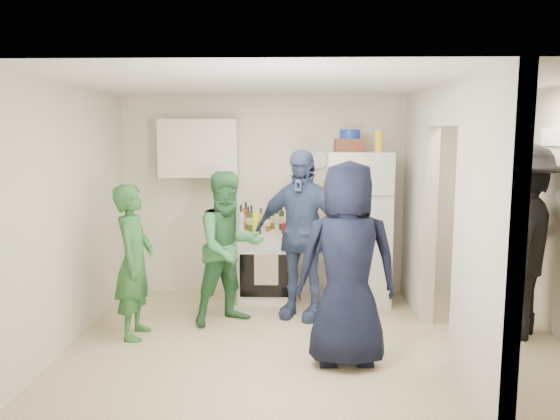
# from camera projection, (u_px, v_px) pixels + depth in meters

# --- Properties ---
(floor) EXTENTS (4.80, 4.80, 0.00)m
(floor) POSITION_uv_depth(u_px,v_px,m) (317.00, 341.00, 5.38)
(floor) COLOR beige
(floor) RESTS_ON ground
(wall_back) EXTENTS (4.80, 0.00, 4.80)m
(wall_back) POSITION_uv_depth(u_px,v_px,m) (313.00, 196.00, 6.89)
(wall_back) COLOR silver
(wall_back) RESTS_ON floor
(wall_front) EXTENTS (4.80, 0.00, 4.80)m
(wall_front) POSITION_uv_depth(u_px,v_px,m) (329.00, 256.00, 3.52)
(wall_front) COLOR silver
(wall_front) RESTS_ON floor
(wall_left) EXTENTS (0.00, 3.40, 3.40)m
(wall_left) POSITION_uv_depth(u_px,v_px,m) (70.00, 215.00, 5.27)
(wall_left) COLOR silver
(wall_left) RESTS_ON floor
(ceiling) EXTENTS (4.80, 4.80, 0.00)m
(ceiling) POSITION_uv_depth(u_px,v_px,m) (320.00, 82.00, 5.03)
(ceiling) COLOR white
(ceiling) RESTS_ON wall_back
(partition_pier_back) EXTENTS (0.12, 1.20, 2.50)m
(partition_pier_back) POSITION_uv_depth(u_px,v_px,m) (419.00, 202.00, 6.26)
(partition_pier_back) COLOR silver
(partition_pier_back) RESTS_ON floor
(partition_pier_front) EXTENTS (0.12, 1.20, 2.50)m
(partition_pier_front) POSITION_uv_depth(u_px,v_px,m) (485.00, 239.00, 4.08)
(partition_pier_front) COLOR silver
(partition_pier_front) RESTS_ON floor
(partition_header) EXTENTS (0.12, 1.00, 0.40)m
(partition_header) POSITION_uv_depth(u_px,v_px,m) (450.00, 104.00, 5.02)
(partition_header) COLOR silver
(partition_header) RESTS_ON partition_pier_back
(stove) EXTENTS (0.72, 0.60, 0.86)m
(stove) POSITION_uv_depth(u_px,v_px,m) (268.00, 265.00, 6.69)
(stove) COLOR white
(stove) RESTS_ON floor
(upper_cabinet) EXTENTS (0.95, 0.34, 0.70)m
(upper_cabinet) POSITION_uv_depth(u_px,v_px,m) (199.00, 148.00, 6.67)
(upper_cabinet) COLOR silver
(upper_cabinet) RESTS_ON wall_back
(fridge) EXTENTS (0.75, 0.73, 1.82)m
(fridge) POSITION_uv_depth(u_px,v_px,m) (357.00, 227.00, 6.57)
(fridge) COLOR white
(fridge) RESTS_ON floor
(wicker_basket) EXTENTS (0.35, 0.25, 0.15)m
(wicker_basket) POSITION_uv_depth(u_px,v_px,m) (350.00, 145.00, 6.48)
(wicker_basket) COLOR brown
(wicker_basket) RESTS_ON fridge
(blue_bowl) EXTENTS (0.24, 0.24, 0.11)m
(blue_bowl) POSITION_uv_depth(u_px,v_px,m) (350.00, 134.00, 6.46)
(blue_bowl) COLOR #162E9A
(blue_bowl) RESTS_ON wicker_basket
(yellow_cup_stack_top) EXTENTS (0.09, 0.09, 0.25)m
(yellow_cup_stack_top) POSITION_uv_depth(u_px,v_px,m) (379.00, 141.00, 6.32)
(yellow_cup_stack_top) COLOR yellow
(yellow_cup_stack_top) RESTS_ON fridge
(wall_clock) EXTENTS (0.22, 0.02, 0.22)m
(wall_clock) POSITION_uv_depth(u_px,v_px,m) (317.00, 160.00, 6.80)
(wall_clock) COLOR white
(wall_clock) RESTS_ON wall_back
(spice_shelf) EXTENTS (0.35, 0.08, 0.03)m
(spice_shelf) POSITION_uv_depth(u_px,v_px,m) (313.00, 188.00, 6.83)
(spice_shelf) COLOR olive
(spice_shelf) RESTS_ON wall_back
(yellow_cup_stack_stove) EXTENTS (0.09, 0.09, 0.25)m
(yellow_cup_stack_stove) POSITION_uv_depth(u_px,v_px,m) (256.00, 223.00, 6.40)
(yellow_cup_stack_stove) COLOR yellow
(yellow_cup_stack_stove) RESTS_ON stove
(red_cup) EXTENTS (0.09, 0.09, 0.12)m
(red_cup) POSITION_uv_depth(u_px,v_px,m) (285.00, 228.00, 6.42)
(red_cup) COLOR #B80C12
(red_cup) RESTS_ON stove
(person_green_left) EXTENTS (0.38, 0.57, 1.54)m
(person_green_left) POSITION_uv_depth(u_px,v_px,m) (134.00, 261.00, 5.42)
(person_green_left) COLOR #326E2C
(person_green_left) RESTS_ON floor
(person_green_center) EXTENTS (1.01, 0.96, 1.64)m
(person_green_center) POSITION_uv_depth(u_px,v_px,m) (229.00, 248.00, 5.82)
(person_green_center) COLOR #3A844C
(person_green_center) RESTS_ON floor
(person_denim) EXTENTS (1.18, 0.83, 1.86)m
(person_denim) POSITION_uv_depth(u_px,v_px,m) (301.00, 234.00, 5.98)
(person_denim) COLOR #3B4F80
(person_denim) RESTS_ON floor
(person_navy) EXTENTS (0.91, 0.61, 1.81)m
(person_navy) POSITION_uv_depth(u_px,v_px,m) (347.00, 264.00, 4.75)
(person_navy) COLOR black
(person_navy) RESTS_ON floor
(person_nook) EXTENTS (1.31, 1.45, 1.95)m
(person_nook) POSITION_uv_depth(u_px,v_px,m) (520.00, 241.00, 5.42)
(person_nook) COLOR black
(person_nook) RESTS_ON floor
(bottle_a) EXTENTS (0.08, 0.08, 0.33)m
(bottle_a) POSITION_uv_depth(u_px,v_px,m) (246.00, 215.00, 6.75)
(bottle_a) COLOR brown
(bottle_a) RESTS_ON stove
(bottle_b) EXTENTS (0.07, 0.07, 0.32)m
(bottle_b) POSITION_uv_depth(u_px,v_px,m) (252.00, 218.00, 6.54)
(bottle_b) COLOR #29501A
(bottle_b) RESTS_ON stove
(bottle_c) EXTENTS (0.06, 0.06, 0.25)m
(bottle_c) POSITION_uv_depth(u_px,v_px,m) (261.00, 218.00, 6.77)
(bottle_c) COLOR #AEB5BC
(bottle_c) RESTS_ON stove
(bottle_d) EXTENTS (0.06, 0.06, 0.27)m
(bottle_d) POSITION_uv_depth(u_px,v_px,m) (268.00, 220.00, 6.56)
(bottle_d) COLOR brown
(bottle_d) RESTS_ON stove
(bottle_e) EXTENTS (0.06, 0.06, 0.24)m
(bottle_e) POSITION_uv_depth(u_px,v_px,m) (277.00, 218.00, 6.78)
(bottle_e) COLOR silver
(bottle_e) RESTS_ON stove
(bottle_f) EXTENTS (0.06, 0.06, 0.32)m
(bottle_f) POSITION_uv_depth(u_px,v_px,m) (282.00, 217.00, 6.63)
(bottle_f) COLOR #1A3914
(bottle_f) RESTS_ON stove
(bottle_g) EXTENTS (0.06, 0.06, 0.25)m
(bottle_g) POSITION_uv_depth(u_px,v_px,m) (289.00, 218.00, 6.76)
(bottle_g) COLOR olive
(bottle_g) RESTS_ON stove
(bottle_h) EXTENTS (0.07, 0.07, 0.33)m
(bottle_h) POSITION_uv_depth(u_px,v_px,m) (241.00, 218.00, 6.51)
(bottle_h) COLOR silver
(bottle_h) RESTS_ON stove
(bottle_i) EXTENTS (0.06, 0.06, 0.30)m
(bottle_i) POSITION_uv_depth(u_px,v_px,m) (272.00, 217.00, 6.72)
(bottle_i) COLOR #5C3B0F
(bottle_i) RESTS_ON stove
(bottle_j) EXTENTS (0.06, 0.06, 0.32)m
(bottle_j) POSITION_uv_depth(u_px,v_px,m) (292.00, 219.00, 6.50)
(bottle_j) COLOR #265E20
(bottle_j) RESTS_ON stove
(bottle_k) EXTENTS (0.07, 0.07, 0.28)m
(bottle_k) POSITION_uv_depth(u_px,v_px,m) (248.00, 218.00, 6.64)
(bottle_k) COLOR brown
(bottle_k) RESTS_ON stove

